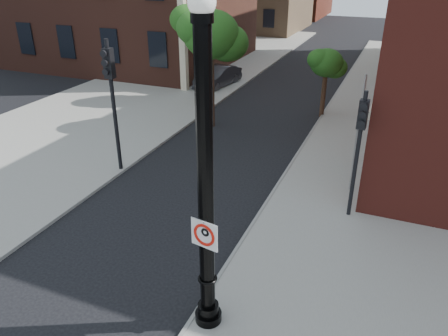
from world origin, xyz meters
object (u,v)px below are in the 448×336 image
at_px(traffic_signal_left, 111,86).
at_px(parked_car, 218,77).
at_px(traffic_signal_right, 360,136).
at_px(no_parking_sign, 204,234).
at_px(lamppost, 206,198).

bearing_deg(traffic_signal_left, parked_car, 90.10).
distance_m(parked_car, traffic_signal_left, 13.42).
relative_size(traffic_signal_left, traffic_signal_right, 1.21).
distance_m(traffic_signal_left, traffic_signal_right, 9.00).
height_order(no_parking_sign, traffic_signal_right, traffic_signal_right).
relative_size(no_parking_sign, parked_car, 0.16).
xyz_separation_m(no_parking_sign, parked_car, (-7.97, 19.26, -1.99)).
bearing_deg(no_parking_sign, lamppost, 111.01).
relative_size(parked_car, traffic_signal_right, 0.94).
distance_m(lamppost, traffic_signal_right, 6.48).
relative_size(lamppost, no_parking_sign, 11.37).
height_order(lamppost, no_parking_sign, lamppost).
xyz_separation_m(parked_car, traffic_signal_right, (10.31, -13.07, 2.24)).
relative_size(no_parking_sign, traffic_signal_right, 0.15).
bearing_deg(no_parking_sign, traffic_signal_left, 147.11).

